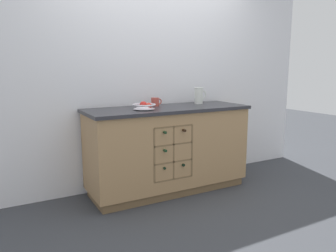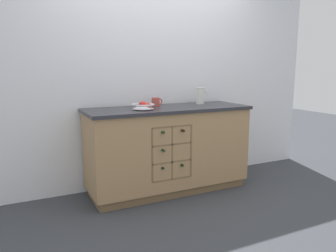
% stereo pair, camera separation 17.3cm
% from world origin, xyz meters
% --- Properties ---
extents(ground_plane, '(14.00, 14.00, 0.00)m').
position_xyz_m(ground_plane, '(0.00, 0.00, 0.00)').
color(ground_plane, '#383A3F').
extents(back_wall, '(4.40, 0.06, 2.55)m').
position_xyz_m(back_wall, '(0.00, 0.37, 1.27)').
color(back_wall, white).
rests_on(back_wall, ground_plane).
extents(kitchen_island, '(1.78, 0.65, 0.93)m').
position_xyz_m(kitchen_island, '(-0.00, -0.00, 0.47)').
color(kitchen_island, brown).
rests_on(kitchen_island, ground_plane).
extents(fruit_bowl, '(0.24, 0.24, 0.08)m').
position_xyz_m(fruit_bowl, '(-0.31, -0.07, 0.97)').
color(fruit_bowl, silver).
rests_on(fruit_bowl, kitchen_island).
extents(white_pitcher, '(0.16, 0.10, 0.19)m').
position_xyz_m(white_pitcher, '(0.49, 0.14, 1.03)').
color(white_pitcher, silver).
rests_on(white_pitcher, kitchen_island).
extents(ceramic_mug, '(0.13, 0.09, 0.09)m').
position_xyz_m(ceramic_mug, '(-0.07, 0.17, 0.98)').
color(ceramic_mug, '#B7473D').
rests_on(ceramic_mug, kitchen_island).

